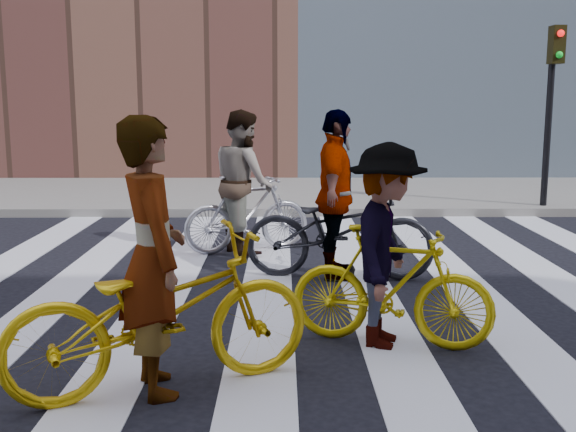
{
  "coord_description": "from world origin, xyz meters",
  "views": [
    {
      "loc": [
        -0.37,
        -6.75,
        2.01
      ],
      "look_at": [
        -0.32,
        0.3,
        0.82
      ],
      "focal_mm": 42.0,
      "sensor_mm": 36.0,
      "label": 1
    }
  ],
  "objects_px": {
    "bike_silver_mid": "(247,214)",
    "bike_yellow_left": "(161,312)",
    "bike_yellow_right": "(391,286)",
    "rider_right": "(386,246)",
    "traffic_signal": "(552,87)",
    "rider_left": "(152,257)",
    "bike_dark_rear": "(339,230)",
    "rider_rear": "(335,195)",
    "rider_mid": "(243,182)"
  },
  "relations": [
    {
      "from": "bike_silver_mid",
      "to": "bike_yellow_left",
      "type": "bearing_deg",
      "value": 154.2
    },
    {
      "from": "bike_yellow_right",
      "to": "rider_right",
      "type": "distance_m",
      "value": 0.35
    },
    {
      "from": "traffic_signal",
      "to": "bike_yellow_right",
      "type": "distance_m",
      "value": 7.92
    },
    {
      "from": "traffic_signal",
      "to": "rider_left",
      "type": "xyz_separation_m",
      "value": [
        -5.67,
        -7.57,
        -1.31
      ]
    },
    {
      "from": "traffic_signal",
      "to": "rider_right",
      "type": "height_order",
      "value": "traffic_signal"
    },
    {
      "from": "bike_yellow_left",
      "to": "bike_dark_rear",
      "type": "bearing_deg",
      "value": -49.01
    },
    {
      "from": "bike_yellow_left",
      "to": "rider_rear",
      "type": "distance_m",
      "value": 3.41
    },
    {
      "from": "traffic_signal",
      "to": "bike_dark_rear",
      "type": "relative_size",
      "value": 1.54
    },
    {
      "from": "rider_right",
      "to": "rider_mid",
      "type": "bearing_deg",
      "value": 38.13
    },
    {
      "from": "rider_left",
      "to": "rider_mid",
      "type": "relative_size",
      "value": 1.0
    },
    {
      "from": "bike_yellow_left",
      "to": "bike_yellow_right",
      "type": "bearing_deg",
      "value": -85.99
    },
    {
      "from": "traffic_signal",
      "to": "bike_yellow_left",
      "type": "distance_m",
      "value": 9.58
    },
    {
      "from": "rider_left",
      "to": "rider_right",
      "type": "distance_m",
      "value": 1.96
    },
    {
      "from": "rider_right",
      "to": "rider_rear",
      "type": "xyz_separation_m",
      "value": [
        -0.25,
        2.18,
        0.12
      ]
    },
    {
      "from": "rider_left",
      "to": "rider_mid",
      "type": "xyz_separation_m",
      "value": [
        0.37,
        4.47,
        -0.0
      ]
    },
    {
      "from": "bike_dark_rear",
      "to": "rider_left",
      "type": "relative_size",
      "value": 1.12
    },
    {
      "from": "bike_yellow_right",
      "to": "bike_silver_mid",
      "type": "bearing_deg",
      "value": 38.13
    },
    {
      "from": "rider_mid",
      "to": "bike_dark_rear",
      "type": "bearing_deg",
      "value": -161.14
    },
    {
      "from": "rider_rear",
      "to": "bike_dark_rear",
      "type": "bearing_deg",
      "value": -82.3
    },
    {
      "from": "bike_dark_rear",
      "to": "bike_yellow_right",
      "type": "bearing_deg",
      "value": -165.77
    },
    {
      "from": "rider_right",
      "to": "rider_rear",
      "type": "relative_size",
      "value": 0.87
    },
    {
      "from": "rider_mid",
      "to": "traffic_signal",
      "type": "bearing_deg",
      "value": -80.81
    },
    {
      "from": "bike_silver_mid",
      "to": "rider_rear",
      "type": "xyz_separation_m",
      "value": [
        1.08,
        -1.41,
        0.44
      ]
    },
    {
      "from": "bike_yellow_left",
      "to": "bike_silver_mid",
      "type": "bearing_deg",
      "value": -27.69
    },
    {
      "from": "rider_mid",
      "to": "rider_rear",
      "type": "xyz_separation_m",
      "value": [
        1.13,
        -1.41,
        0.01
      ]
    },
    {
      "from": "bike_dark_rear",
      "to": "rider_left",
      "type": "height_order",
      "value": "rider_left"
    },
    {
      "from": "bike_yellow_right",
      "to": "rider_right",
      "type": "relative_size",
      "value": 0.99
    },
    {
      "from": "bike_yellow_right",
      "to": "rider_left",
      "type": "height_order",
      "value": "rider_left"
    },
    {
      "from": "rider_left",
      "to": "rider_mid",
      "type": "distance_m",
      "value": 4.49
    },
    {
      "from": "rider_right",
      "to": "bike_yellow_left",
      "type": "bearing_deg",
      "value": 134.78
    },
    {
      "from": "bike_silver_mid",
      "to": "bike_dark_rear",
      "type": "bearing_deg",
      "value": -162.35
    },
    {
      "from": "rider_rear",
      "to": "rider_left",
      "type": "bearing_deg",
      "value": 161.67
    },
    {
      "from": "bike_yellow_left",
      "to": "rider_left",
      "type": "height_order",
      "value": "rider_left"
    },
    {
      "from": "bike_dark_rear",
      "to": "rider_left",
      "type": "bearing_deg",
      "value": 160.92
    },
    {
      "from": "bike_yellow_right",
      "to": "rider_mid",
      "type": "bearing_deg",
      "value": 38.83
    },
    {
      "from": "bike_yellow_left",
      "to": "rider_mid",
      "type": "height_order",
      "value": "rider_mid"
    },
    {
      "from": "rider_left",
      "to": "bike_yellow_left",
      "type": "bearing_deg",
      "value": -112.99
    },
    {
      "from": "rider_left",
      "to": "rider_rear",
      "type": "relative_size",
      "value": 1.0
    },
    {
      "from": "bike_yellow_right",
      "to": "rider_mid",
      "type": "xyz_separation_m",
      "value": [
        -1.43,
        3.58,
        0.45
      ]
    },
    {
      "from": "bike_silver_mid",
      "to": "rider_mid",
      "type": "xyz_separation_m",
      "value": [
        -0.05,
        0.0,
        0.43
      ]
    },
    {
      "from": "traffic_signal",
      "to": "rider_rear",
      "type": "relative_size",
      "value": 1.72
    },
    {
      "from": "traffic_signal",
      "to": "bike_yellow_right",
      "type": "relative_size",
      "value": 1.97
    },
    {
      "from": "bike_yellow_left",
      "to": "rider_mid",
      "type": "relative_size",
      "value": 1.13
    },
    {
      "from": "bike_yellow_left",
      "to": "rider_right",
      "type": "relative_size",
      "value": 1.28
    },
    {
      "from": "bike_silver_mid",
      "to": "bike_yellow_right",
      "type": "relative_size",
      "value": 1.04
    },
    {
      "from": "bike_yellow_right",
      "to": "rider_right",
      "type": "height_order",
      "value": "rider_right"
    },
    {
      "from": "traffic_signal",
      "to": "bike_silver_mid",
      "type": "xyz_separation_m",
      "value": [
        -5.25,
        -3.1,
        -1.75
      ]
    },
    {
      "from": "bike_dark_rear",
      "to": "rider_mid",
      "type": "xyz_separation_m",
      "value": [
        -1.18,
        1.41,
        0.4
      ]
    },
    {
      "from": "traffic_signal",
      "to": "bike_silver_mid",
      "type": "distance_m",
      "value": 6.34
    },
    {
      "from": "bike_yellow_left",
      "to": "bike_dark_rear",
      "type": "xyz_separation_m",
      "value": [
        1.5,
        3.06,
        -0.0
      ]
    }
  ]
}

